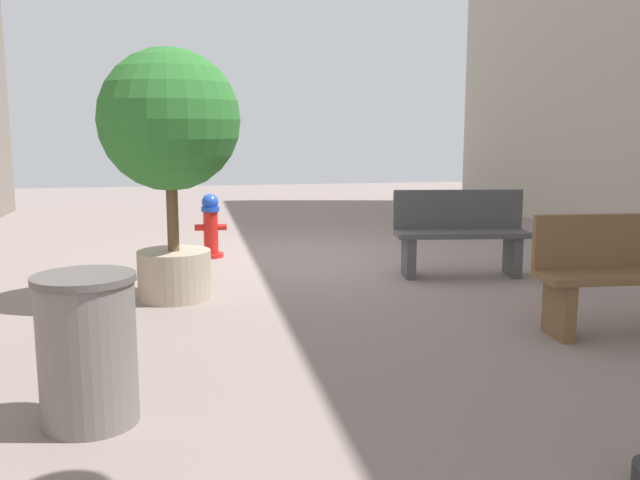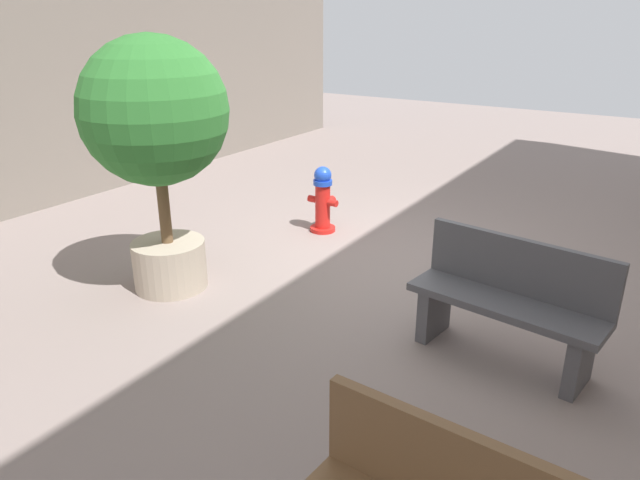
# 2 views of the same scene
# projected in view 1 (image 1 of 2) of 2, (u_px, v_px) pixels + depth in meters

# --- Properties ---
(ground_plane) EXTENTS (23.40, 23.40, 0.00)m
(ground_plane) POSITION_uv_depth(u_px,v_px,m) (299.00, 260.00, 8.60)
(ground_plane) COLOR gray
(fire_hydrant) EXTENTS (0.41, 0.38, 0.81)m
(fire_hydrant) POSITION_uv_depth(u_px,v_px,m) (211.00, 226.00, 8.76)
(fire_hydrant) COLOR red
(fire_hydrant) RESTS_ON ground_plane
(bench_near) EXTENTS (1.51, 0.64, 0.95)m
(bench_near) POSITION_uv_depth(u_px,v_px,m) (460.00, 232.00, 7.67)
(bench_near) COLOR #4C4C51
(bench_near) RESTS_ON ground_plane
(bench_far) EXTENTS (1.54, 0.54, 0.95)m
(bench_far) POSITION_uv_depth(u_px,v_px,m) (629.00, 273.00, 5.51)
(bench_far) COLOR brown
(bench_far) RESTS_ON ground_plane
(planter_tree) EXTENTS (1.33, 1.33, 2.38)m
(planter_tree) POSITION_uv_depth(u_px,v_px,m) (170.00, 134.00, 6.42)
(planter_tree) COLOR tan
(planter_tree) RESTS_ON ground_plane
(trash_bin) EXTENTS (0.56, 0.56, 0.85)m
(trash_bin) POSITION_uv_depth(u_px,v_px,m) (88.00, 349.00, 3.80)
(trash_bin) COLOR slate
(trash_bin) RESTS_ON ground_plane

